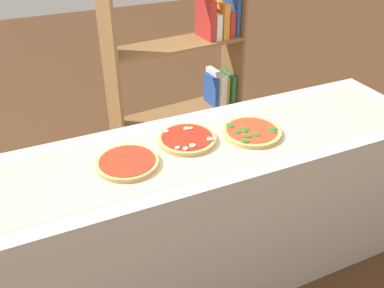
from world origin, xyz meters
name	(u,v)px	position (x,y,z in m)	size (l,w,h in m)	color
ground_plane	(192,276)	(0.00, 0.00, 0.00)	(12.00, 12.00, 0.00)	#4C2D19
counter	(192,219)	(0.00, 0.00, 0.44)	(2.48, 0.63, 0.89)	beige
parchment_paper	(192,147)	(0.00, 0.00, 0.89)	(2.31, 0.46, 0.00)	beige
pizza_plain_0	(127,163)	(-0.31, -0.01, 0.90)	(0.28, 0.28, 0.02)	tan
pizza_mushroom_1	(187,139)	(0.00, 0.06, 0.90)	(0.28, 0.28, 0.03)	tan
pizza_spinach_2	(252,132)	(0.31, -0.01, 0.90)	(0.29, 0.29, 0.03)	tan
bookshelf	(193,83)	(0.45, 0.98, 0.73)	(0.95, 0.35, 1.55)	brown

